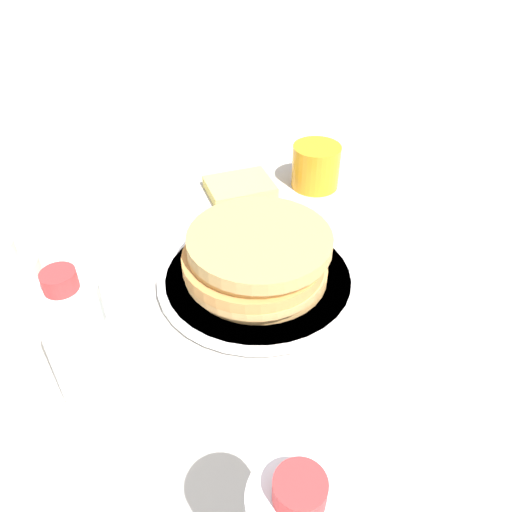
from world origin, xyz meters
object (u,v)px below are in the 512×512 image
object	(u,v)px
pancake_stack	(258,256)
water_bottle_near	(82,350)
cream_jug	(11,293)
juice_glass	(316,166)
plate	(256,279)

from	to	relation	value
pancake_stack	water_bottle_near	world-z (taller)	water_bottle_near
pancake_stack	cream_jug	distance (m)	0.30
juice_glass	water_bottle_near	xyz separation A→B (m)	(0.39, 0.36, 0.05)
pancake_stack	juice_glass	bearing A→B (deg)	-127.91
juice_glass	cream_jug	bearing A→B (deg)	24.18
juice_glass	cream_jug	world-z (taller)	cream_jug
juice_glass	cream_jug	size ratio (longest dim) A/B	0.65
plate	water_bottle_near	xyz separation A→B (m)	(0.22, 0.14, 0.08)
pancake_stack	cream_jug	xyz separation A→B (m)	(0.30, -0.01, 0.01)
plate	cream_jug	bearing A→B (deg)	-1.32
water_bottle_near	pancake_stack	bearing A→B (deg)	-148.36
pancake_stack	water_bottle_near	xyz separation A→B (m)	(0.22, 0.13, 0.04)
plate	juice_glass	xyz separation A→B (m)	(-0.18, -0.22, 0.03)
plate	water_bottle_near	bearing A→B (deg)	32.24
juice_glass	water_bottle_near	bearing A→B (deg)	42.36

